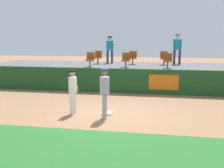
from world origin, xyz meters
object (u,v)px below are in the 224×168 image
at_px(player_fielder_home, 73,89).
at_px(seat_back_center, 133,57).
at_px(seat_back_left, 98,57).
at_px(spectator_hooded, 177,47).
at_px(seat_back_right, 164,57).
at_px(seat_front_center, 126,59).
at_px(spectator_capped, 110,48).
at_px(seat_front_left, 90,59).
at_px(seat_front_right, 168,60).
at_px(first_base, 107,113).
at_px(player_runner_visitor, 105,90).

height_order(player_fielder_home, seat_back_center, seat_back_center).
bearing_deg(seat_back_left, spectator_hooded, 6.49).
height_order(seat_back_right, seat_front_center, same).
distance_m(seat_back_center, spectator_hooded, 2.90).
xyz_separation_m(seat_front_center, spectator_capped, (-1.39, 2.41, 0.55)).
distance_m(seat_back_right, seat_back_left, 4.21).
xyz_separation_m(seat_back_left, seat_back_center, (2.27, 0.00, 0.00)).
bearing_deg(spectator_capped, seat_front_center, 128.21).
xyz_separation_m(seat_front_left, seat_front_right, (4.47, 0.00, 0.00)).
bearing_deg(spectator_capped, first_base, 108.27).
bearing_deg(seat_front_center, seat_back_right, 39.76).
xyz_separation_m(player_fielder_home, player_runner_visitor, (1.32, -0.42, 0.08)).
xyz_separation_m(first_base, seat_front_right, (2.36, 5.51, 1.63)).
bearing_deg(player_fielder_home, seat_front_center, 170.61).
bearing_deg(spectator_hooded, seat_back_left, 19.25).
xyz_separation_m(first_base, spectator_capped, (-1.38, 7.93, 2.18)).
bearing_deg(spectator_hooded, seat_front_right, 87.71).
bearing_deg(seat_front_center, first_base, -90.01).
distance_m(player_fielder_home, player_runner_visitor, 1.39).
xyz_separation_m(player_runner_visitor, spectator_capped, (-1.39, 8.44, 1.17)).
bearing_deg(first_base, player_runner_visitor, -89.83).
xyz_separation_m(player_fielder_home, seat_back_right, (3.48, 7.41, 0.69)).
bearing_deg(seat_front_right, seat_back_left, 157.78).
xyz_separation_m(seat_back_right, seat_back_left, (-4.21, -0.00, -0.00)).
xyz_separation_m(seat_front_left, seat_front_center, (2.11, -0.00, -0.00)).
distance_m(seat_front_right, spectator_hooded, 2.54).
relative_size(seat_front_right, spectator_hooded, 0.44).
height_order(player_fielder_home, player_runner_visitor, player_runner_visitor).
bearing_deg(seat_back_right, spectator_hooded, 34.62).
height_order(seat_back_right, seat_back_center, same).
bearing_deg(seat_front_center, seat_back_left, 138.70).
distance_m(player_runner_visitor, seat_back_left, 8.11).
relative_size(first_base, player_runner_visitor, 0.22).
distance_m(player_fielder_home, spectator_hooded, 9.17).
xyz_separation_m(player_runner_visitor, seat_back_right, (2.16, 7.83, 0.61)).
bearing_deg(seat_back_left, player_fielder_home, -84.37).
bearing_deg(player_fielder_home, seat_back_right, 158.67).
xyz_separation_m(seat_front_left, spectator_hooded, (5.10, 2.37, 0.63)).
bearing_deg(first_base, seat_front_left, 110.94).
distance_m(seat_front_right, spectator_capped, 4.49).
xyz_separation_m(player_runner_visitor, seat_back_center, (0.22, 7.83, 0.62)).
relative_size(seat_front_center, spectator_capped, 0.47).
bearing_deg(seat_back_right, spectator_capped, 170.17).
distance_m(player_runner_visitor, spectator_hooded, 9.00).
bearing_deg(spectator_hooded, first_base, 81.96).
bearing_deg(first_base, seat_back_right, 73.51).
height_order(seat_back_left, seat_front_center, same).
bearing_deg(first_base, player_fielder_home, -175.65).
height_order(first_base, seat_back_right, seat_back_right).
bearing_deg(seat_back_left, seat_back_center, 0.01).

